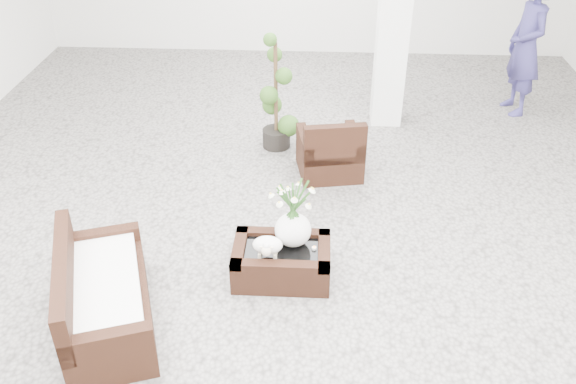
# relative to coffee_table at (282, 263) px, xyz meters

# --- Properties ---
(ground) EXTENTS (11.00, 11.00, 0.00)m
(ground) POSITION_rel_coffee_table_xyz_m (0.03, 0.61, -0.16)
(ground) COLOR gray
(ground) RESTS_ON ground
(coffee_table) EXTENTS (0.90, 0.60, 0.31)m
(coffee_table) POSITION_rel_coffee_table_xyz_m (0.00, 0.00, 0.00)
(coffee_table) COLOR #341A0F
(coffee_table) RESTS_ON ground
(sheep_figurine) EXTENTS (0.28, 0.23, 0.21)m
(sheep_figurine) POSITION_rel_coffee_table_xyz_m (-0.12, -0.10, 0.26)
(sheep_figurine) COLOR white
(sheep_figurine) RESTS_ON coffee_table
(planter_narcissus) EXTENTS (0.44, 0.44, 0.80)m
(planter_narcissus) POSITION_rel_coffee_table_xyz_m (0.10, 0.10, 0.56)
(planter_narcissus) COLOR white
(planter_narcissus) RESTS_ON coffee_table
(tealight) EXTENTS (0.04, 0.04, 0.03)m
(tealight) POSITION_rel_coffee_table_xyz_m (0.30, 0.02, 0.17)
(tealight) COLOR white
(tealight) RESTS_ON coffee_table
(armchair) EXTENTS (0.83, 0.80, 0.76)m
(armchair) POSITION_rel_coffee_table_xyz_m (0.45, 1.95, 0.22)
(armchair) COLOR #341A0F
(armchair) RESTS_ON ground
(loveseat) EXTENTS (1.12, 1.58, 0.77)m
(loveseat) POSITION_rel_coffee_table_xyz_m (-1.43, -0.70, 0.23)
(loveseat) COLOR #341A0F
(loveseat) RESTS_ON ground
(topiary) EXTENTS (0.40, 0.40, 1.48)m
(topiary) POSITION_rel_coffee_table_xyz_m (-0.23, 2.57, 0.59)
(topiary) COLOR #2A4C18
(topiary) RESTS_ON ground
(shopper) EXTENTS (0.58, 0.77, 1.92)m
(shopper) POSITION_rel_coffee_table_xyz_m (3.11, 3.83, 0.80)
(shopper) COLOR navy
(shopper) RESTS_ON ground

